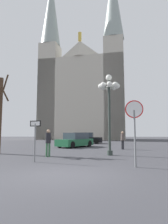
{
  "coord_description": "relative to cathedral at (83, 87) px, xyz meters",
  "views": [
    {
      "loc": [
        1.16,
        -6.75,
        1.46
      ],
      "look_at": [
        -0.49,
        17.45,
        4.05
      ],
      "focal_mm": 30.86,
      "sensor_mm": 36.0,
      "label": 1
    }
  ],
  "objects": [
    {
      "name": "ground_plane",
      "position": [
        1.76,
        -33.96,
        -11.31
      ],
      "size": [
        120.0,
        120.0,
        0.0
      ],
      "primitive_type": "plane",
      "color": "#38383D"
    },
    {
      "name": "cathedral",
      "position": [
        0.0,
        0.0,
        0.0
      ],
      "size": [
        18.76,
        13.0,
        36.96
      ],
      "color": "#BCB5A5",
      "rests_on": "ground"
    },
    {
      "name": "stop_sign",
      "position": [
        4.53,
        -32.29,
        -9.31
      ],
      "size": [
        0.77,
        0.18,
        2.86
      ],
      "color": "slate",
      "rests_on": "ground"
    },
    {
      "name": "one_way_arrow_sign",
      "position": [
        -0.2,
        -31.16,
        -9.98
      ],
      "size": [
        0.59,
        0.18,
        2.06
      ],
      "color": "slate",
      "rests_on": "ground"
    },
    {
      "name": "street_lamp",
      "position": [
        3.73,
        -28.01,
        -7.4
      ],
      "size": [
        1.44,
        1.44,
        5.34
      ],
      "color": "#2D3833",
      "rests_on": "ground"
    },
    {
      "name": "parked_car_near_green",
      "position": [
        0.71,
        -21.13,
        -10.65
      ],
      "size": [
        3.66,
        4.42,
        1.44
      ],
      "color": "#1E5B38",
      "rests_on": "ground"
    },
    {
      "name": "parked_car_far_black",
      "position": [
        1.27,
        -14.76,
        -10.63
      ],
      "size": [
        4.58,
        1.96,
        1.46
      ],
      "color": "black",
      "rests_on": "ground"
    },
    {
      "name": "pedestrian_walking",
      "position": [
        -0.07,
        -29.03,
        -10.32
      ],
      "size": [
        0.32,
        0.32,
        1.64
      ],
      "color": "#33663F",
      "rests_on": "ground"
    },
    {
      "name": "pedestrian_standing",
      "position": [
        5.14,
        -23.57,
        -10.37
      ],
      "size": [
        0.32,
        0.32,
        1.57
      ],
      "color": "black",
      "rests_on": "ground"
    }
  ]
}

